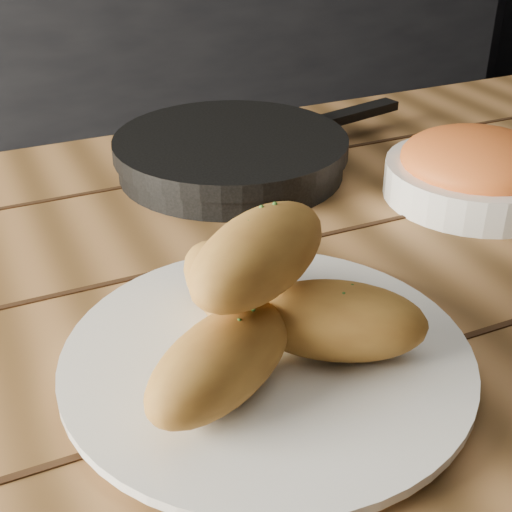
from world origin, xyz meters
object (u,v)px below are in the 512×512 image
(plate, at_px, (267,360))
(bowl, at_px, (476,170))
(bread_rolls, at_px, (263,306))
(skillet, at_px, (232,153))
(table, at_px, (240,405))

(plate, relative_size, bowl, 1.53)
(bread_rolls, relative_size, bowl, 1.20)
(plate, height_order, skillet, skillet)
(bread_rolls, xyz_separation_m, skillet, (0.13, 0.36, -0.04))
(table, relative_size, skillet, 3.55)
(plate, distance_m, skillet, 0.38)
(bread_rolls, xyz_separation_m, bowl, (0.35, 0.18, -0.03))
(skillet, bearing_deg, table, -112.00)
(skillet, relative_size, bowl, 2.05)
(table, relative_size, bowl, 7.28)
(plate, xyz_separation_m, bread_rolls, (-0.00, -0.00, 0.05))
(bread_rolls, distance_m, bowl, 0.39)
(bread_rolls, height_order, skillet, bread_rolls)
(table, height_order, bread_rolls, bread_rolls)
(plate, xyz_separation_m, bowl, (0.34, 0.18, 0.02))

